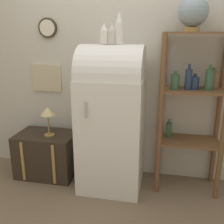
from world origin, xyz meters
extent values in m
plane|color=#7A664C|center=(0.00, 0.00, 0.00)|extent=(12.00, 12.00, 0.00)
cube|color=beige|center=(0.00, 0.58, 1.35)|extent=(7.00, 0.05, 2.70)
cylinder|color=#382D1E|center=(-0.78, 0.54, 1.65)|extent=(0.21, 0.03, 0.21)
cylinder|color=beige|center=(-0.78, 0.52, 1.65)|extent=(0.17, 0.01, 0.17)
cube|color=#C6B793|center=(-0.84, 0.54, 1.10)|extent=(0.35, 0.02, 0.31)
cube|color=white|center=(0.00, 0.24, 0.59)|extent=(0.64, 0.62, 1.18)
cylinder|color=white|center=(0.00, 0.24, 1.20)|extent=(0.63, 0.59, 0.59)
cylinder|color=#B7B7BC|center=(-0.18, -0.09, 0.93)|extent=(0.02, 0.02, 0.15)
cube|color=#33281E|center=(-0.78, 0.29, 0.25)|extent=(0.66, 0.44, 0.50)
cube|color=#AD8942|center=(-0.96, 0.06, 0.25)|extent=(0.03, 0.01, 0.45)
cube|color=#AD8942|center=(-0.60, 0.06, 0.25)|extent=(0.03, 0.01, 0.45)
cylinder|color=brown|center=(0.49, 0.18, 0.81)|extent=(0.05, 0.05, 1.61)
cylinder|color=brown|center=(0.49, 0.51, 0.81)|extent=(0.05, 0.05, 1.61)
cylinder|color=brown|center=(1.08, 0.51, 0.81)|extent=(0.05, 0.05, 1.61)
cube|color=brown|center=(0.79, 0.34, 0.53)|extent=(0.62, 0.36, 0.02)
cube|color=brown|center=(0.79, 0.34, 1.06)|extent=(0.62, 0.36, 0.02)
cube|color=brown|center=(0.79, 0.34, 1.60)|extent=(0.62, 0.36, 0.02)
cylinder|color=#335B3D|center=(0.59, 0.38, 0.62)|extent=(0.06, 0.06, 0.16)
cylinder|color=#335B3D|center=(0.59, 0.38, 0.72)|extent=(0.02, 0.02, 0.04)
cylinder|color=#335B3D|center=(0.93, 0.33, 1.17)|extent=(0.08, 0.08, 0.20)
cylinder|color=#335B3D|center=(0.93, 0.33, 1.29)|extent=(0.03, 0.03, 0.05)
cylinder|color=#23334C|center=(0.73, 0.31, 1.17)|extent=(0.07, 0.07, 0.20)
cylinder|color=#23334C|center=(0.73, 0.31, 1.30)|extent=(0.03, 0.03, 0.05)
cylinder|color=#335B3D|center=(0.61, 0.29, 1.15)|extent=(0.08, 0.08, 0.15)
cylinder|color=#335B3D|center=(0.61, 0.29, 1.24)|extent=(0.03, 0.03, 0.04)
cylinder|color=#23334C|center=(0.80, 0.33, 1.13)|extent=(0.08, 0.08, 0.12)
cylinder|color=#23334C|center=(0.80, 0.33, 1.21)|extent=(0.03, 0.03, 0.03)
cylinder|color=brown|center=(0.97, 0.38, 1.16)|extent=(0.09, 0.09, 0.17)
cylinder|color=brown|center=(0.97, 0.38, 1.26)|extent=(0.04, 0.04, 0.04)
cylinder|color=#AD8942|center=(0.73, 0.34, 1.63)|extent=(0.14, 0.14, 0.04)
sphere|color=#7F939E|center=(0.73, 0.34, 1.79)|extent=(0.27, 0.27, 0.27)
cylinder|color=white|center=(-0.07, 0.24, 1.56)|extent=(0.08, 0.08, 0.12)
cone|color=white|center=(-0.07, 0.24, 1.66)|extent=(0.07, 0.07, 0.07)
cylinder|color=beige|center=(0.00, 0.23, 1.56)|extent=(0.07, 0.07, 0.12)
cone|color=beige|center=(0.00, 0.23, 1.65)|extent=(0.06, 0.06, 0.07)
cylinder|color=white|center=(0.07, 0.25, 1.59)|extent=(0.08, 0.08, 0.19)
cone|color=white|center=(0.07, 0.25, 1.74)|extent=(0.07, 0.07, 0.10)
cylinder|color=#AD8942|center=(-0.71, 0.25, 0.51)|extent=(0.11, 0.11, 0.02)
cylinder|color=#AD8942|center=(-0.71, 0.25, 0.63)|extent=(0.02, 0.02, 0.23)
cone|color=#DBC184|center=(-0.71, 0.25, 0.79)|extent=(0.16, 0.16, 0.09)
camera|label=1|loc=(0.52, -2.27, 1.60)|focal=42.00mm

